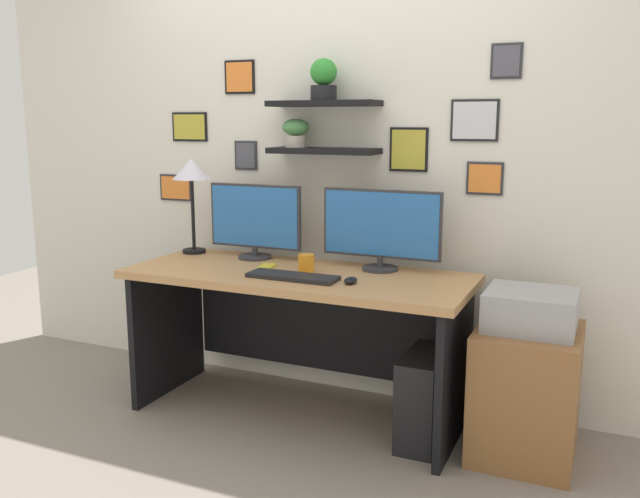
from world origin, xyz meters
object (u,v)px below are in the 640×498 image
at_px(monitor_right, 381,228).
at_px(desk_lamp, 192,175).
at_px(cell_phone, 266,267).
at_px(coffee_mug, 306,263).
at_px(desk, 303,310).
at_px(monitor_left, 255,220).
at_px(computer_mouse, 351,280).
at_px(printer, 531,310).
at_px(keyboard, 293,277).
at_px(computer_tower_right, 424,398).
at_px(drawer_cabinet, 526,392).

xyz_separation_m(monitor_right, desk_lamp, (-1.11, -0.01, 0.22)).
height_order(cell_phone, coffee_mug, coffee_mug).
height_order(monitor_right, cell_phone, monitor_right).
distance_m(desk, monitor_left, 0.57).
bearing_deg(computer_mouse, monitor_right, 84.64).
relative_size(monitor_left, desk_lamp, 1.02).
bearing_deg(monitor_right, computer_mouse, -95.36).
relative_size(desk_lamp, coffee_mug, 5.89).
height_order(monitor_right, coffee_mug, monitor_right).
distance_m(desk_lamp, coffee_mug, 0.90).
xyz_separation_m(desk, desk_lamp, (-0.75, 0.15, 0.64)).
height_order(monitor_right, printer, monitor_right).
height_order(keyboard, desk_lamp, desk_lamp).
xyz_separation_m(monitor_right, computer_tower_right, (0.31, -0.24, -0.75)).
xyz_separation_m(drawer_cabinet, printer, (0.00, -0.00, 0.38)).
bearing_deg(monitor_right, desk, -155.73).
bearing_deg(keyboard, computer_mouse, 3.95).
distance_m(keyboard, cell_phone, 0.28).
relative_size(computer_mouse, printer, 0.24).
height_order(desk_lamp, drawer_cabinet, desk_lamp).
bearing_deg(desk_lamp, computer_mouse, -16.55).
bearing_deg(monitor_right, monitor_left, -179.99).
bearing_deg(drawer_cabinet, computer_tower_right, -172.14).
height_order(desk, keyboard, keyboard).
height_order(desk, computer_tower_right, desk).
relative_size(monitor_left, computer_mouse, 5.98).
distance_m(coffee_mug, printer, 1.07).
height_order(monitor_left, drawer_cabinet, monitor_left).
distance_m(keyboard, coffee_mug, 0.15).
height_order(monitor_right, drawer_cabinet, monitor_right).
height_order(monitor_left, keyboard, monitor_left).
xyz_separation_m(cell_phone, computer_tower_right, (0.85, -0.05, -0.54)).
relative_size(monitor_left, drawer_cabinet, 0.91).
distance_m(monitor_left, coffee_mug, 0.48).
distance_m(computer_mouse, desk_lamp, 1.20).
relative_size(monitor_left, keyboard, 1.22).
height_order(desk, drawer_cabinet, desk).
bearing_deg(computer_tower_right, monitor_left, 166.85).
height_order(monitor_right, computer_tower_right, monitor_right).
bearing_deg(cell_phone, desk, -1.55).
height_order(desk, computer_mouse, computer_mouse).
bearing_deg(monitor_right, computer_tower_right, -37.90).
height_order(keyboard, computer_mouse, computer_mouse).
xyz_separation_m(desk_lamp, computer_tower_right, (1.41, -0.23, -0.97)).
xyz_separation_m(monitor_left, computer_tower_right, (1.02, -0.24, -0.74)).
relative_size(coffee_mug, computer_tower_right, 0.21).
distance_m(monitor_right, desk_lamp, 1.13).
bearing_deg(desk_lamp, computer_tower_right, -9.13).
bearing_deg(drawer_cabinet, monitor_left, 173.10).
bearing_deg(keyboard, monitor_left, 138.55).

